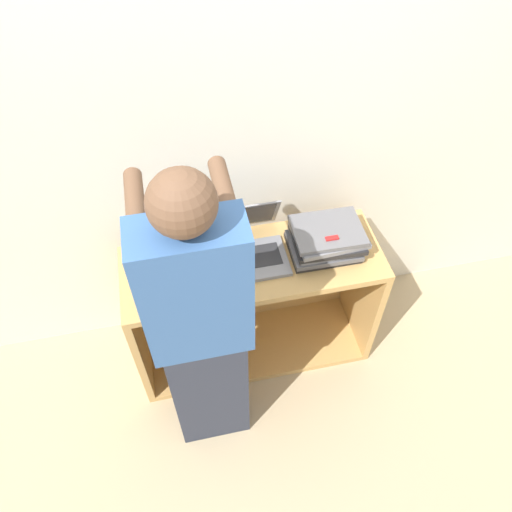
{
  "coord_description": "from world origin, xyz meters",
  "views": [
    {
      "loc": [
        -0.31,
        -1.26,
        2.58
      ],
      "look_at": [
        0.0,
        0.16,
        0.89
      ],
      "focal_mm": 35.0,
      "sensor_mm": 36.0,
      "label": 1
    }
  ],
  "objects_px": {
    "laptop_stack_left": "(176,270)",
    "person": "(202,332)",
    "laptop_open": "(250,245)",
    "laptop_stack_right": "(326,239)"
  },
  "relations": [
    {
      "from": "laptop_stack_left",
      "to": "person",
      "type": "xyz_separation_m",
      "value": [
        0.07,
        -0.38,
        0.04
      ]
    },
    {
      "from": "laptop_open",
      "to": "laptop_stack_right",
      "type": "xyz_separation_m",
      "value": [
        0.36,
        -0.06,
        0.02
      ]
    },
    {
      "from": "laptop_open",
      "to": "laptop_stack_left",
      "type": "xyz_separation_m",
      "value": [
        -0.36,
        -0.06,
        -0.01
      ]
    },
    {
      "from": "laptop_stack_left",
      "to": "laptop_stack_right",
      "type": "xyz_separation_m",
      "value": [
        0.72,
        0.0,
        0.04
      ]
    },
    {
      "from": "person",
      "to": "laptop_stack_left",
      "type": "bearing_deg",
      "value": 99.66
    },
    {
      "from": "laptop_open",
      "to": "laptop_stack_left",
      "type": "distance_m",
      "value": 0.37
    },
    {
      "from": "laptop_open",
      "to": "laptop_stack_right",
      "type": "relative_size",
      "value": 1.03
    },
    {
      "from": "laptop_open",
      "to": "laptop_stack_right",
      "type": "distance_m",
      "value": 0.36
    },
    {
      "from": "laptop_stack_left",
      "to": "laptop_open",
      "type": "bearing_deg",
      "value": 9.72
    },
    {
      "from": "laptop_open",
      "to": "person",
      "type": "xyz_separation_m",
      "value": [
        -0.3,
        -0.45,
        0.03
      ]
    }
  ]
}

